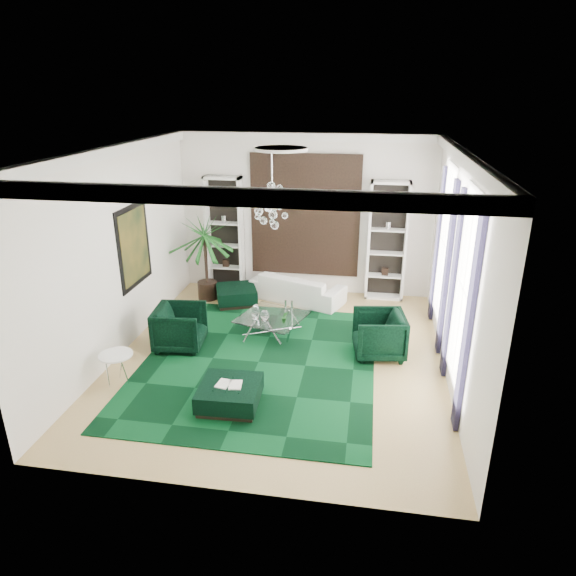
% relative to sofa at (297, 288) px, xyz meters
% --- Properties ---
extents(floor, '(6.00, 7.00, 0.02)m').
position_rel_sofa_xyz_m(floor, '(0.07, -2.80, -0.33)').
color(floor, tan).
rests_on(floor, ground).
extents(ceiling, '(6.00, 7.00, 0.02)m').
position_rel_sofa_xyz_m(ceiling, '(0.07, -2.80, 3.49)').
color(ceiling, white).
rests_on(ceiling, ground).
extents(wall_back, '(6.00, 0.02, 3.80)m').
position_rel_sofa_xyz_m(wall_back, '(0.07, 0.71, 1.58)').
color(wall_back, white).
rests_on(wall_back, ground).
extents(wall_front, '(6.00, 0.02, 3.80)m').
position_rel_sofa_xyz_m(wall_front, '(0.07, -6.31, 1.58)').
color(wall_front, white).
rests_on(wall_front, ground).
extents(wall_left, '(0.02, 7.00, 3.80)m').
position_rel_sofa_xyz_m(wall_left, '(-2.94, -2.80, 1.58)').
color(wall_left, white).
rests_on(wall_left, ground).
extents(wall_right, '(0.02, 7.00, 3.80)m').
position_rel_sofa_xyz_m(wall_right, '(3.08, -2.80, 1.58)').
color(wall_right, white).
rests_on(wall_right, ground).
extents(crown_molding, '(6.00, 7.00, 0.18)m').
position_rel_sofa_xyz_m(crown_molding, '(0.07, -2.80, 3.38)').
color(crown_molding, white).
rests_on(crown_molding, ceiling).
extents(ceiling_medallion, '(0.90, 0.90, 0.05)m').
position_rel_sofa_xyz_m(ceiling_medallion, '(0.07, -2.50, 3.45)').
color(ceiling_medallion, white).
rests_on(ceiling_medallion, ceiling).
extents(tapestry, '(2.50, 0.06, 2.80)m').
position_rel_sofa_xyz_m(tapestry, '(0.07, 0.66, 1.58)').
color(tapestry, black).
rests_on(tapestry, wall_back).
extents(shelving_left, '(0.90, 0.38, 2.80)m').
position_rel_sofa_xyz_m(shelving_left, '(-1.88, 0.51, 1.08)').
color(shelving_left, white).
rests_on(shelving_left, floor).
extents(shelving_right, '(0.90, 0.38, 2.80)m').
position_rel_sofa_xyz_m(shelving_right, '(2.02, 0.51, 1.08)').
color(shelving_right, white).
rests_on(shelving_right, floor).
extents(painting, '(0.04, 1.30, 1.60)m').
position_rel_sofa_xyz_m(painting, '(-2.90, -2.20, 1.53)').
color(painting, black).
rests_on(painting, wall_left).
extents(window_near, '(0.03, 1.10, 2.90)m').
position_rel_sofa_xyz_m(window_near, '(3.06, -3.70, 1.58)').
color(window_near, white).
rests_on(window_near, wall_right).
extents(curtain_near_a, '(0.07, 0.30, 3.25)m').
position_rel_sofa_xyz_m(curtain_near_a, '(3.03, -4.48, 1.33)').
color(curtain_near_a, black).
rests_on(curtain_near_a, floor).
extents(curtain_near_b, '(0.07, 0.30, 3.25)m').
position_rel_sofa_xyz_m(curtain_near_b, '(3.03, -2.92, 1.33)').
color(curtain_near_b, black).
rests_on(curtain_near_b, floor).
extents(window_far, '(0.03, 1.10, 2.90)m').
position_rel_sofa_xyz_m(window_far, '(3.06, -1.30, 1.58)').
color(window_far, white).
rests_on(window_far, wall_right).
extents(curtain_far_a, '(0.07, 0.30, 3.25)m').
position_rel_sofa_xyz_m(curtain_far_a, '(3.03, -2.08, 1.33)').
color(curtain_far_a, black).
rests_on(curtain_far_a, floor).
extents(curtain_far_b, '(0.07, 0.30, 3.25)m').
position_rel_sofa_xyz_m(curtain_far_b, '(3.03, -0.52, 1.33)').
color(curtain_far_b, black).
rests_on(curtain_far_b, floor).
extents(rug, '(4.20, 5.00, 0.02)m').
position_rel_sofa_xyz_m(rug, '(-0.27, -3.09, -0.31)').
color(rug, black).
rests_on(rug, floor).
extents(sofa, '(2.36, 1.58, 0.64)m').
position_rel_sofa_xyz_m(sofa, '(0.00, 0.00, 0.00)').
color(sofa, white).
rests_on(sofa, floor).
extents(armchair_left, '(1.01, 0.99, 0.84)m').
position_rel_sofa_xyz_m(armchair_left, '(-1.89, -2.72, 0.10)').
color(armchair_left, black).
rests_on(armchair_left, floor).
extents(armchair_right, '(1.06, 1.03, 0.85)m').
position_rel_sofa_xyz_m(armchair_right, '(1.89, -2.42, 0.10)').
color(armchair_right, black).
rests_on(armchair_right, floor).
extents(coffee_table, '(1.51, 1.51, 0.41)m').
position_rel_sofa_xyz_m(coffee_table, '(-0.24, -1.90, -0.12)').
color(coffee_table, white).
rests_on(coffee_table, floor).
extents(ottoman_side, '(1.15, 1.15, 0.40)m').
position_rel_sofa_xyz_m(ottoman_side, '(-1.38, -0.42, -0.12)').
color(ottoman_side, black).
rests_on(ottoman_side, floor).
extents(ottoman_front, '(0.97, 0.97, 0.37)m').
position_rel_sofa_xyz_m(ottoman_front, '(-0.42, -4.48, -0.13)').
color(ottoman_front, black).
rests_on(ottoman_front, floor).
extents(book, '(0.41, 0.27, 0.03)m').
position_rel_sofa_xyz_m(book, '(-0.42, -4.48, 0.07)').
color(book, white).
rests_on(book, ottoman_front).
extents(side_table, '(0.74, 0.74, 0.54)m').
position_rel_sofa_xyz_m(side_table, '(-2.48, -4.15, -0.05)').
color(side_table, white).
rests_on(side_table, floor).
extents(palm, '(1.98, 1.98, 2.55)m').
position_rel_sofa_xyz_m(palm, '(-2.14, -0.23, 0.95)').
color(palm, '#18531B').
rests_on(palm, floor).
extents(chandelier, '(1.00, 1.00, 0.75)m').
position_rel_sofa_xyz_m(chandelier, '(-0.05, -2.72, 2.53)').
color(chandelier, white).
rests_on(chandelier, ceiling).
extents(table_plant, '(0.15, 0.13, 0.24)m').
position_rel_sofa_xyz_m(table_plant, '(0.06, -2.15, 0.21)').
color(table_plant, '#18531B').
rests_on(table_plant, coffee_table).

